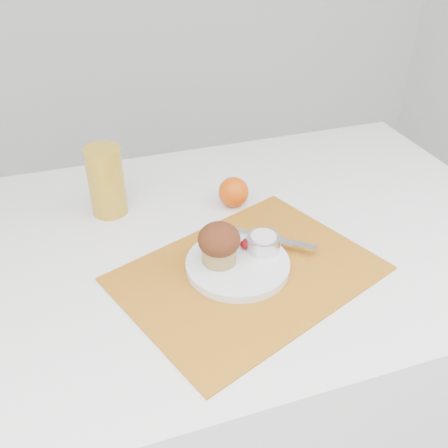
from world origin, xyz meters
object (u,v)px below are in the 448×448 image
object	(u,v)px
table	(236,356)
plate	(238,264)
muffin	(219,243)
orange	(234,192)
juice_glass	(106,181)

from	to	relation	value
table	plate	world-z (taller)	plate
table	muffin	distance (m)	0.45
table	plate	bearing A→B (deg)	-111.16
plate	muffin	world-z (taller)	muffin
plate	table	bearing A→B (deg)	68.84
plate	muffin	size ratio (longest dim) A/B	2.43
table	orange	bearing A→B (deg)	76.88
orange	table	bearing A→B (deg)	-103.12
plate	orange	distance (m)	0.22
plate	orange	xyz separation A→B (m)	(0.07, 0.21, 0.02)
table	orange	world-z (taller)	orange
muffin	juice_glass	bearing A→B (deg)	122.41
plate	juice_glass	xyz separation A→B (m)	(-0.20, 0.27, 0.06)
juice_glass	muffin	size ratio (longest dim) A/B	1.92
orange	juice_glass	world-z (taller)	juice_glass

